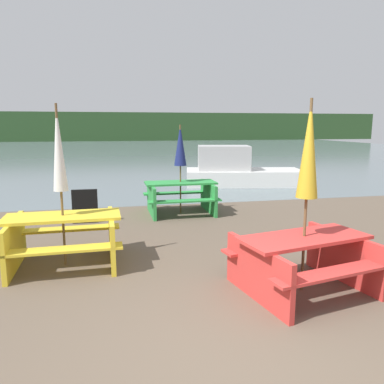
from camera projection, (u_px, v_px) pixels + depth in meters
The scene contains 11 objects.
ground_plane at pixel (245, 364), 3.40m from camera, with size 60.00×60.00×0.00m, color brown.
water at pixel (126, 149), 34.24m from camera, with size 60.00×50.00×0.00m.
far_treeline at pixel (121, 127), 53.17m from camera, with size 80.00×1.60×4.00m.
picnic_table_red at pixel (303, 257), 4.86m from camera, with size 1.93×1.70×0.73m.
picnic_table_yellow at pixel (64, 235), 5.76m from camera, with size 1.76×1.43×0.79m.
picnic_table_green at pixel (181, 195), 9.19m from camera, with size 1.73×1.40×0.78m.
umbrella_navy at pixel (180, 146), 8.98m from camera, with size 0.30×0.30×2.16m.
umbrella_white at pixel (59, 150), 5.53m from camera, with size 0.22×0.22×2.46m.
umbrella_gold at pixel (309, 151), 4.62m from camera, with size 0.27×0.27×2.47m.
boat at pixel (237, 171), 13.65m from camera, with size 4.42×2.45×1.42m.
signboard at pixel (85, 206), 8.29m from camera, with size 0.55×0.08×0.75m.
Camera 1 is at (-1.10, -2.91, 2.13)m, focal length 35.00 mm.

